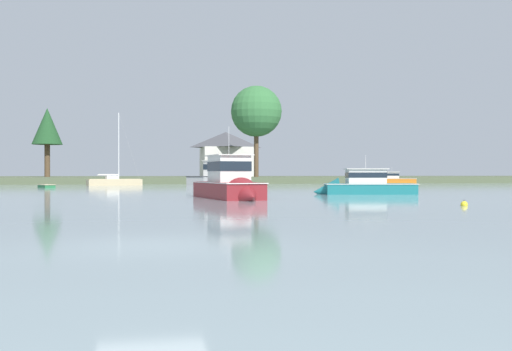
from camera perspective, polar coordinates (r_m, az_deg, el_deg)
name	(u,v)px	position (r m, az deg, el deg)	size (l,w,h in m)	color
ground_plane	(152,245)	(13.55, -9.89, -6.52)	(514.03, 514.03, 0.00)	gray
far_shore_bank	(137,179)	(113.29, -11.26, -0.35)	(231.31, 48.96, 1.01)	#4C563D
sailboat_sand	(114,184)	(80.96, -13.35, -0.77)	(7.27, 3.67, 10.19)	tan
cruiser_orange	(391,181)	(90.84, 12.77, -0.54)	(6.90, 4.61, 3.23)	orange
dinghy_green	(46,187)	(69.98, -19.36, -1.01)	(2.34, 3.25, 0.51)	#236B3D
cruiser_grey	(221,180)	(77.78, -3.38, -0.43)	(9.09, 9.10, 5.80)	gray
cruiser_maroon	(231,188)	(37.49, -2.38, -1.22)	(3.75, 9.34, 5.46)	maroon
cruiser_teal	(359,188)	(46.31, 9.79, -1.19)	(8.09, 3.88, 3.89)	#196B70
mooring_buoy_yellow	(464,204)	(31.03, 19.24, -2.63)	(0.34, 0.34, 0.39)	yellow
shore_tree_center	(47,127)	(104.17, -19.29, 4.36)	(4.90, 4.90, 11.34)	brown
shore_tree_center_left	(256,112)	(97.30, 0.03, 6.11)	(8.26, 8.26, 14.79)	brown
cottage_eastern	(226,153)	(113.79, -2.89, 2.11)	(9.81, 9.56, 8.47)	silver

